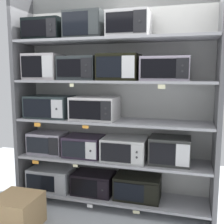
# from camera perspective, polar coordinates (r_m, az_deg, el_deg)

# --- Properties ---
(back_panel) EXTENTS (2.59, 0.04, 2.71)m
(back_panel) POSITION_cam_1_polar(r_m,az_deg,el_deg) (3.60, 1.19, 2.69)
(back_panel) COLOR #B2B2AD
(back_panel) RESTS_ON ground
(upright_left) EXTENTS (0.05, 0.50, 2.71)m
(upright_left) POSITION_cam_1_polar(r_m,az_deg,el_deg) (3.86, -17.81, 2.67)
(upright_left) COLOR #5B5B5E
(upright_left) RESTS_ON ground
(upright_right) EXTENTS (0.05, 0.50, 2.71)m
(upright_right) POSITION_cam_1_polar(r_m,az_deg,el_deg) (3.23, 21.41, 1.49)
(upright_right) COLOR #5B5B5E
(upright_right) RESTS_ON ground
(shelf_0) EXTENTS (2.39, 0.50, 0.03)m
(shelf_0) POSITION_cam_1_polar(r_m,az_deg,el_deg) (3.68, -0.00, -17.16)
(shelf_0) COLOR #99999E
(shelf_0) RESTS_ON ground
(microwave_0) EXTENTS (0.58, 0.43, 0.29)m
(microwave_0) POSITION_cam_1_polar(r_m,az_deg,el_deg) (3.91, -12.37, -13.24)
(microwave_0) COLOR #9C9FA4
(microwave_0) RESTS_ON shelf_0
(microwave_1) EXTENTS (0.52, 0.37, 0.27)m
(microwave_1) POSITION_cam_1_polar(r_m,az_deg,el_deg) (3.68, -3.92, -14.57)
(microwave_1) COLOR black
(microwave_1) RESTS_ON shelf_0
(microwave_2) EXTENTS (0.56, 0.35, 0.29)m
(microwave_2) POSITION_cam_1_polar(r_m,az_deg,el_deg) (3.54, 5.37, -15.39)
(microwave_2) COLOR black
(microwave_2) RESTS_ON shelf_0
(price_tag_0) EXTENTS (0.08, 0.00, 0.03)m
(price_tag_0) POSITION_cam_1_polar(r_m,az_deg,el_deg) (3.78, -14.23, -17.23)
(price_tag_0) COLOR white
(price_tag_1) EXTENTS (0.07, 0.00, 0.04)m
(price_tag_1) POSITION_cam_1_polar(r_m,az_deg,el_deg) (3.53, -4.66, -19.01)
(price_tag_1) COLOR white
(price_tag_2) EXTENTS (0.08, 0.00, 0.04)m
(price_tag_2) POSITION_cam_1_polar(r_m,az_deg,el_deg) (3.40, 5.11, -20.18)
(price_tag_2) COLOR beige
(shelf_1) EXTENTS (2.39, 0.50, 0.03)m
(shelf_1) POSITION_cam_1_polar(r_m,az_deg,el_deg) (3.49, -0.00, -9.87)
(shelf_1) COLOR #99999E
(microwave_3) EXTENTS (0.48, 0.33, 0.28)m
(microwave_3) POSITION_cam_1_polar(r_m,az_deg,el_deg) (3.78, -13.27, -6.25)
(microwave_3) COLOR #A29AA9
(microwave_3) RESTS_ON shelf_1
(microwave_4) EXTENTS (0.48, 0.38, 0.26)m
(microwave_4) POSITION_cam_1_polar(r_m,az_deg,el_deg) (3.57, -5.91, -7.08)
(microwave_4) COLOR #332739
(microwave_4) RESTS_ON shelf_1
(microwave_5) EXTENTS (0.54, 0.44, 0.28)m
(microwave_5) POSITION_cam_1_polar(r_m,az_deg,el_deg) (3.40, 2.74, -7.65)
(microwave_5) COLOR #B9B9B6
(microwave_5) RESTS_ON shelf_1
(microwave_6) EXTENTS (0.47, 0.35, 0.32)m
(microwave_6) POSITION_cam_1_polar(r_m,az_deg,el_deg) (3.32, 12.01, -7.86)
(microwave_6) COLOR #30312F
(microwave_6) RESTS_ON shelf_1
(price_tag_3) EXTENTS (0.09, 0.00, 0.04)m
(price_tag_3) POSITION_cam_1_polar(r_m,az_deg,el_deg) (3.65, -15.72, -10.08)
(price_tag_3) COLOR orange
(price_tag_4) EXTENTS (0.06, 0.00, 0.03)m
(price_tag_4) POSITION_cam_1_polar(r_m,az_deg,el_deg) (3.40, -7.69, -11.09)
(price_tag_4) COLOR beige
(shelf_2) EXTENTS (2.39, 0.50, 0.03)m
(shelf_2) POSITION_cam_1_polar(r_m,az_deg,el_deg) (3.37, -0.00, -1.93)
(shelf_2) COLOR #99999E
(microwave_7) EXTENTS (0.58, 0.42, 0.28)m
(microwave_7) POSITION_cam_1_polar(r_m,az_deg,el_deg) (3.67, -12.86, 1.14)
(microwave_7) COLOR #283335
(microwave_7) RESTS_ON shelf_2
(microwave_8) EXTENTS (0.56, 0.44, 0.28)m
(microwave_8) POSITION_cam_1_polar(r_m,az_deg,el_deg) (3.41, -3.58, 0.83)
(microwave_8) COLOR silver
(microwave_8) RESTS_ON shelf_2
(price_tag_5) EXTENTS (0.09, 0.00, 0.05)m
(price_tag_5) POSITION_cam_1_polar(r_m,az_deg,el_deg) (3.50, -15.35, -2.58)
(price_tag_5) COLOR orange
(price_tag_6) EXTENTS (0.08, 0.00, 0.04)m
(price_tag_6) POSITION_cam_1_polar(r_m,az_deg,el_deg) (3.22, -5.57, -3.14)
(price_tag_6) COLOR orange
(shelf_3) EXTENTS (2.39, 0.50, 0.03)m
(shelf_3) POSITION_cam_1_polar(r_m,az_deg,el_deg) (3.32, -0.00, 6.41)
(shelf_3) COLOR #99999E
(microwave_9) EXTENTS (0.45, 0.40, 0.33)m
(microwave_9) POSITION_cam_1_polar(r_m,az_deg,el_deg) (3.67, -13.97, 9.14)
(microwave_9) COLOR #BDB5B7
(microwave_9) RESTS_ON shelf_3
(microwave_10) EXTENTS (0.47, 0.40, 0.29)m
(microwave_10) POSITION_cam_1_polar(r_m,az_deg,el_deg) (3.46, -6.73, 9.08)
(microwave_10) COLOR #2C3234
(microwave_10) RESTS_ON shelf_3
(microwave_11) EXTENTS (0.47, 0.43, 0.31)m
(microwave_11) POSITION_cam_1_polar(r_m,az_deg,el_deg) (3.30, 1.52, 9.34)
(microwave_11) COLOR black
(microwave_11) RESTS_ON shelf_3
(microwave_12) EXTENTS (0.55, 0.37, 0.27)m
(microwave_12) POSITION_cam_1_polar(r_m,az_deg,el_deg) (3.20, 11.07, 8.90)
(microwave_12) COLOR #A599AC
(microwave_12) RESTS_ON shelf_3
(price_tag_7) EXTENTS (0.05, 0.00, 0.04)m
(price_tag_7) POSITION_cam_1_polar(r_m,az_deg,el_deg) (3.23, -8.43, 5.57)
(price_tag_7) COLOR beige
(price_tag_8) EXTENTS (0.08, 0.00, 0.05)m
(price_tag_8) POSITION_cam_1_polar(r_m,az_deg,el_deg) (2.96, 10.33, 5.23)
(price_tag_8) COLOR beige
(shelf_4) EXTENTS (2.39, 0.50, 0.03)m
(shelf_4) POSITION_cam_1_polar(r_m,az_deg,el_deg) (3.35, -0.00, 14.84)
(shelf_4) COLOR #99999E
(microwave_13) EXTENTS (0.50, 0.35, 0.27)m
(microwave_13) POSITION_cam_1_polar(r_m,az_deg,el_deg) (3.70, -13.89, 16.32)
(microwave_13) COLOR black
(microwave_13) RESTS_ON shelf_4
(microwave_14) EXTENTS (0.47, 0.37, 0.32)m
(microwave_14) POSITION_cam_1_polar(r_m,az_deg,el_deg) (3.47, -5.58, 17.51)
(microwave_14) COLOR #2C3132
(microwave_14) RESTS_ON shelf_4
(microwave_15) EXTENTS (0.48, 0.43, 0.29)m
(microwave_15) POSITION_cam_1_polar(r_m,az_deg,el_deg) (3.31, 3.63, 17.71)
(microwave_15) COLOR #B6B5B6
(microwave_15) RESTS_ON shelf_4
(shipping_carton) EXTENTS (0.46, 0.46, 0.36)m
(shipping_carton) POSITION_cam_1_polar(r_m,az_deg,el_deg) (3.37, -19.17, -19.16)
(shipping_carton) COLOR tan
(shipping_carton) RESTS_ON ground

